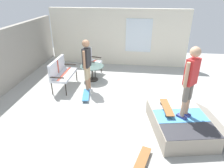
# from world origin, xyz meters

# --- Properties ---
(ground_plane) EXTENTS (12.00, 12.00, 0.10)m
(ground_plane) POSITION_xyz_m (0.00, 0.00, -0.05)
(ground_plane) COLOR #A8A8A3
(house_facade) EXTENTS (0.23, 6.00, 2.44)m
(house_facade) POSITION_xyz_m (3.80, 0.49, 1.22)
(house_facade) COLOR silver
(house_facade) RESTS_ON ground_plane
(skate_ramp) EXTENTS (2.04, 2.13, 0.44)m
(skate_ramp) POSITION_xyz_m (-0.77, -1.55, 0.22)
(skate_ramp) COLOR gray
(skate_ramp) RESTS_ON ground_plane
(patio_bench) EXTENTS (1.25, 0.55, 1.02)m
(patio_bench) POSITION_xyz_m (1.12, 2.18, 0.62)
(patio_bench) COLOR #2D2823
(patio_bench) RESTS_ON ground_plane
(patio_chair_near_house) EXTENTS (0.74, 0.69, 1.02)m
(patio_chair_near_house) POSITION_xyz_m (2.45, 1.46, 0.61)
(patio_chair_near_house) COLOR #2D2823
(patio_chair_near_house) RESTS_ON ground_plane
(patio_table) EXTENTS (0.90, 0.90, 0.57)m
(patio_table) POSITION_xyz_m (1.86, 1.26, 0.40)
(patio_table) COLOR #2D2823
(patio_table) RESTS_ON ground_plane
(person_watching) EXTENTS (0.48, 0.28, 1.77)m
(person_watching) POSITION_xyz_m (0.96, 1.19, 1.04)
(person_watching) COLOR silver
(person_watching) RESTS_ON ground_plane
(person_skater) EXTENTS (0.38, 0.37, 1.70)m
(person_skater) POSITION_xyz_m (-0.79, -1.59, 1.43)
(person_skater) COLOR navy
(person_skater) RESTS_ON skate_ramp
(skateboard_by_bench) EXTENTS (0.82, 0.34, 0.10)m
(skateboard_by_bench) POSITION_xyz_m (0.52, 1.16, 0.08)
(skateboard_by_bench) COLOR #3372B2
(skateboard_by_bench) RESTS_ON ground_plane
(skateboard_spare) EXTENTS (0.82, 0.42, 0.10)m
(skateboard_spare) POSITION_xyz_m (-1.98, -0.63, 0.08)
(skateboard_spare) COLOR brown
(skateboard_spare) RESTS_ON ground_plane
(skateboard_on_ramp) EXTENTS (0.82, 0.30, 0.10)m
(skateboard_on_ramp) POSITION_xyz_m (-0.59, -1.21, 0.52)
(skateboard_on_ramp) COLOR brown
(skateboard_on_ramp) RESTS_ON skate_ramp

